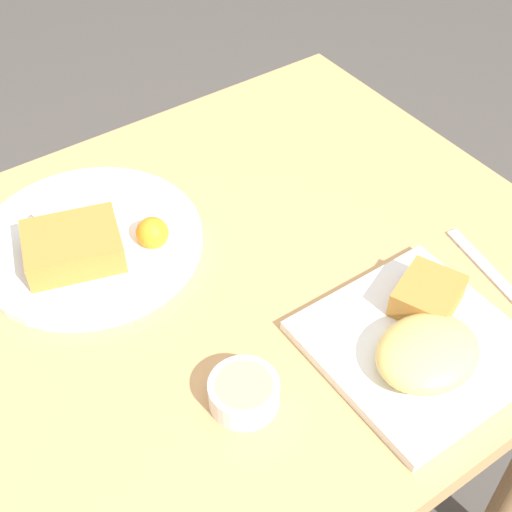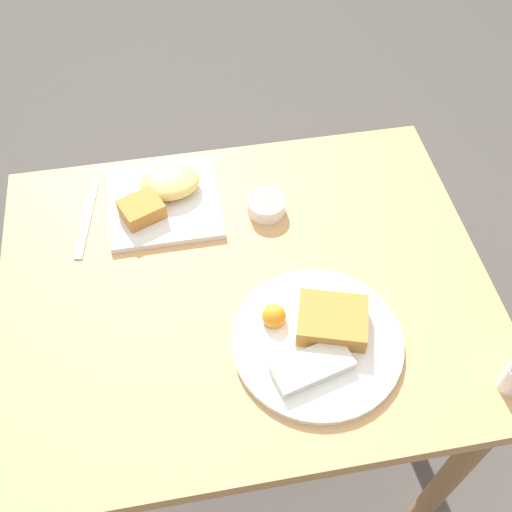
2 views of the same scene
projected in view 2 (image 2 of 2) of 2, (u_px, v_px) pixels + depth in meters
The scene contains 6 objects.
ground_plane at pixel (249, 427), 1.76m from camera, with size 8.00×8.00×0.00m, color #4C4742.
dining_table at pixel (246, 310), 1.23m from camera, with size 0.94×0.75×0.75m.
plate_square_near at pixel (163, 195), 1.26m from camera, with size 0.23×0.23×0.06m.
plate_oval_far at pixel (318, 337), 1.06m from camera, with size 0.31×0.31×0.05m.
sauce_ramekin at pixel (266, 205), 1.25m from camera, with size 0.08×0.08×0.03m.
butter_knife at pixel (87, 218), 1.25m from camera, with size 0.05×0.21×0.00m.
Camera 2 is at (0.09, 0.64, 1.71)m, focal length 42.00 mm.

